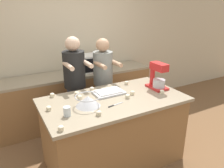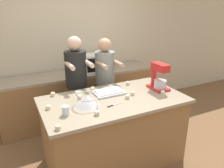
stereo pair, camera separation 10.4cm
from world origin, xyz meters
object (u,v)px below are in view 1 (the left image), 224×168
(cupcake_6, at_px, (52,95))
(cupcake_10, at_px, (79,97))
(cupcake_7, at_px, (77,93))
(cupcake_0, at_px, (132,93))
(baking_tray, at_px, (109,92))
(microwave_oven, at_px, (93,62))
(cupcake_4, at_px, (99,113))
(mixing_bowl, at_px, (88,101))
(cupcake_1, at_px, (162,92))
(person_right, at_px, (103,84))
(cupcake_9, at_px, (127,96))
(stand_mixer, at_px, (158,77))
(drinking_glass, at_px, (67,111))
(cupcake_8, at_px, (126,83))
(cupcake_2, at_px, (92,89))
(person_left, at_px, (75,88))
(knife, at_px, (115,105))
(cupcake_5, at_px, (49,108))
(cupcake_3, at_px, (61,128))

(cupcake_6, height_order, cupcake_10, same)
(cupcake_7, bearing_deg, cupcake_0, -27.19)
(baking_tray, bearing_deg, microwave_oven, 75.80)
(cupcake_4, bearing_deg, mixing_bowl, 91.84)
(cupcake_1, relative_size, cupcake_4, 1.00)
(mixing_bowl, relative_size, cupcake_0, 5.18)
(person_right, bearing_deg, cupcake_9, -95.39)
(person_right, xyz_separation_m, cupcake_9, (-0.08, -0.85, 0.13))
(stand_mixer, bearing_deg, mixing_bowl, -177.05)
(drinking_glass, bearing_deg, cupcake_8, 25.48)
(cupcake_1, height_order, cupcake_4, same)
(cupcake_2, distance_m, cupcake_10, 0.31)
(person_left, distance_m, cupcake_1, 1.29)
(knife, relative_size, cupcake_5, 3.77)
(cupcake_4, bearing_deg, cupcake_10, 93.27)
(cupcake_0, height_order, cupcake_3, same)
(cupcake_4, distance_m, cupcake_9, 0.56)
(drinking_glass, height_order, cupcake_8, drinking_glass)
(microwave_oven, xyz_separation_m, drinking_glass, (-0.98, -1.52, -0.07))
(baking_tray, distance_m, cupcake_3, 1.02)
(mixing_bowl, distance_m, cupcake_2, 0.47)
(stand_mixer, height_order, cupcake_0, stand_mixer)
(cupcake_6, distance_m, cupcake_7, 0.31)
(microwave_oven, xyz_separation_m, cupcake_8, (0.09, -1.01, -0.09))
(mixing_bowl, relative_size, cupcake_1, 5.18)
(microwave_oven, relative_size, cupcake_5, 9.27)
(microwave_oven, xyz_separation_m, cupcake_4, (-0.68, -1.67, -0.09))
(cupcake_1, bearing_deg, cupcake_4, -172.01)
(microwave_oven, distance_m, cupcake_7, 1.25)
(person_left, height_order, person_right, person_left)
(stand_mixer, bearing_deg, knife, -166.40)
(cupcake_7, bearing_deg, cupcake_4, -88.45)
(baking_tray, height_order, cupcake_10, cupcake_10)
(cupcake_3, height_order, cupcake_7, same)
(person_left, relative_size, cupcake_4, 28.28)
(knife, xyz_separation_m, cupcake_7, (-0.29, 0.50, 0.02))
(cupcake_8, relative_size, cupcake_10, 1.00)
(person_left, xyz_separation_m, mixing_bowl, (-0.13, -0.81, 0.14))
(cupcake_4, height_order, cupcake_10, same)
(cupcake_4, bearing_deg, person_left, 83.71)
(drinking_glass, distance_m, cupcake_1, 1.30)
(cupcake_3, bearing_deg, cupcake_10, 55.33)
(cupcake_0, xyz_separation_m, cupcake_7, (-0.65, 0.33, 0.00))
(person_left, xyz_separation_m, cupcake_5, (-0.56, -0.71, 0.10))
(cupcake_5, relative_size, cupcake_7, 1.00)
(person_right, bearing_deg, microwave_oven, 81.69)
(microwave_oven, distance_m, knife, 1.59)
(person_left, height_order, knife, person_left)
(cupcake_5, height_order, cupcake_6, same)
(person_left, xyz_separation_m, cupcake_3, (-0.56, -1.18, 0.10))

